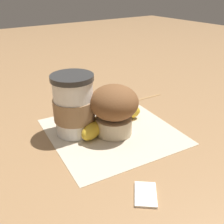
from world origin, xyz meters
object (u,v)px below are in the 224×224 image
muffin (114,107)px  banana (109,120)px  sugar_packet (146,193)px  coffee_cup (74,106)px

muffin → banana: 0.05m
muffin → banana: bearing=78.8°
muffin → sugar_packet: (-0.07, -0.17, -0.06)m
coffee_cup → muffin: coffee_cup is taller
coffee_cup → muffin: 0.08m
coffee_cup → sugar_packet: (-0.00, -0.22, -0.06)m
muffin → sugar_packet: muffin is taller
banana → muffin: bearing=-101.2°
muffin → banana: muffin is taller
coffee_cup → banana: bearing=-19.8°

